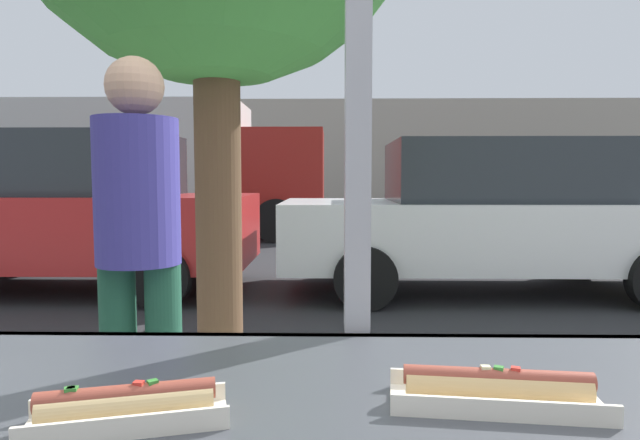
% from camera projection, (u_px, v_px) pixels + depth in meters
% --- Properties ---
extents(ground_plane, '(60.00, 60.00, 0.00)m').
position_uv_depth(ground_plane, '(333.00, 257.00, 9.07)').
color(ground_plane, '#2D2D30').
extents(sidewalk_strip, '(16.00, 2.80, 0.14)m').
position_uv_depth(sidewalk_strip, '(341.00, 429.00, 2.68)').
color(sidewalk_strip, '#B2ADA3').
rests_on(sidewalk_strip, ground).
extents(building_facade_far, '(28.00, 1.20, 4.52)m').
position_uv_depth(building_facade_far, '(332.00, 156.00, 22.54)').
color(building_facade_far, '#A89E8E').
rests_on(building_facade_far, ground).
extents(hotdog_tray_near, '(0.25, 0.14, 0.05)m').
position_uv_depth(hotdog_tray_near, '(128.00, 407.00, 0.66)').
color(hotdog_tray_near, beige).
rests_on(hotdog_tray_near, window_counter).
extents(hotdog_tray_far, '(0.29, 0.13, 0.05)m').
position_uv_depth(hotdog_tray_far, '(496.00, 389.00, 0.72)').
color(hotdog_tray_far, beige).
rests_on(hotdog_tray_far, window_counter).
extents(parked_car_red, '(4.14, 1.99, 1.83)m').
position_uv_depth(parked_car_red, '(75.00, 212.00, 6.31)').
color(parked_car_red, red).
rests_on(parked_car_red, ground).
extents(parked_car_white, '(4.69, 2.02, 1.73)m').
position_uv_depth(parked_car_white, '(490.00, 216.00, 6.22)').
color(parked_car_white, silver).
rests_on(parked_car_white, ground).
extents(box_truck, '(6.76, 2.44, 2.94)m').
position_uv_depth(box_truck, '(165.00, 165.00, 11.98)').
color(box_truck, beige).
rests_on(box_truck, ground).
extents(pedestrian, '(0.32, 0.32, 1.63)m').
position_uv_depth(pedestrian, '(139.00, 240.00, 2.08)').
color(pedestrian, '#1C4A36').
rests_on(pedestrian, sidewalk_strip).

